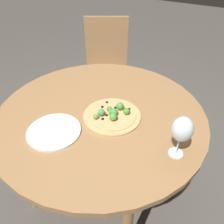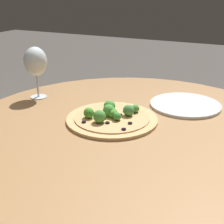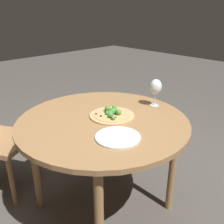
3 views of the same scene
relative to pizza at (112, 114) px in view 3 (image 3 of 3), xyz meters
name	(u,v)px [view 3 (image 3 of 3)]	position (x,y,z in m)	size (l,w,h in m)	color
ground_plane	(104,206)	(0.08, -0.01, -0.75)	(12.00, 12.00, 0.00)	#4C4742
dining_table	(103,129)	(0.08, -0.01, -0.09)	(1.11, 1.11, 0.73)	olive
pizza	(112,114)	(0.00, 0.00, 0.00)	(0.30, 0.30, 0.05)	tan
wine_glass	(156,87)	(-0.36, 0.08, 0.13)	(0.09, 0.09, 0.20)	silver
plate_near	(118,137)	(0.18, 0.24, -0.01)	(0.26, 0.26, 0.01)	silver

